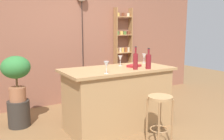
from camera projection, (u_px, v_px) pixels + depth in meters
name	position (u px, v px, depth m)	size (l,w,h in m)	color
ground	(128.00, 134.00, 3.45)	(12.00, 12.00, 0.00)	brown
back_wall	(75.00, 35.00, 4.87)	(6.40, 0.10, 2.80)	#8C5642
kitchen_counter	(118.00, 98.00, 3.63)	(1.66, 0.82, 0.93)	#A87F51
bar_stool	(160.00, 109.00, 3.06)	(0.32, 0.32, 0.66)	#997047
spice_shelf	(123.00, 52.00, 5.36)	(0.42, 0.15, 1.98)	#9E7042
plant_stool	(19.00, 113.00, 3.70)	(0.34, 0.34, 0.41)	#2D2823
potted_plant	(16.00, 72.00, 3.59)	(0.43, 0.39, 0.70)	#935B3D
bottle_olive_oil	(136.00, 61.00, 3.41)	(0.07, 0.07, 0.33)	maroon
bottle_wine_red	(148.00, 61.00, 3.47)	(0.08, 0.08, 0.31)	maroon
wine_glass_left	(144.00, 56.00, 4.07)	(0.07, 0.07, 0.16)	silver
wine_glass_center	(106.00, 65.00, 3.09)	(0.07, 0.07, 0.16)	silver
wine_glass_right	(120.00, 58.00, 3.78)	(0.07, 0.07, 0.16)	silver
cookbook	(134.00, 66.00, 3.66)	(0.21, 0.15, 0.04)	maroon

